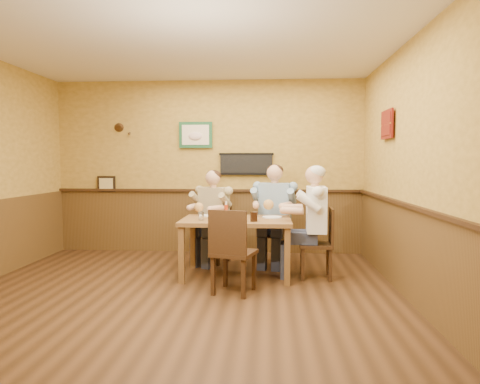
# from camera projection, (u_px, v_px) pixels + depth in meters

# --- Properties ---
(room) EXTENTS (5.02, 5.03, 2.81)m
(room) POSITION_uv_depth(u_px,v_px,m) (190.00, 143.00, 4.64)
(room) COLOR #35200F
(room) RESTS_ON ground
(dining_table) EXTENTS (1.40, 0.90, 0.75)m
(dining_table) POSITION_uv_depth(u_px,v_px,m) (236.00, 226.00, 5.52)
(dining_table) COLOR brown
(dining_table) RESTS_ON ground
(chair_back_left) EXTENTS (0.52, 0.52, 0.86)m
(chair_back_left) POSITION_uv_depth(u_px,v_px,m) (214.00, 233.00, 6.30)
(chair_back_left) COLOR #3B2513
(chair_back_left) RESTS_ON ground
(chair_back_right) EXTENTS (0.50, 0.50, 0.91)m
(chair_back_right) POSITION_uv_depth(u_px,v_px,m) (275.00, 233.00, 6.20)
(chair_back_right) COLOR #3B2513
(chair_back_right) RESTS_ON ground
(chair_right_end) EXTENTS (0.43, 0.43, 0.90)m
(chair_right_end) POSITION_uv_depth(u_px,v_px,m) (316.00, 243.00, 5.45)
(chair_right_end) COLOR #3B2513
(chair_right_end) RESTS_ON ground
(chair_near_side) EXTENTS (0.55, 0.55, 0.96)m
(chair_near_side) POSITION_uv_depth(u_px,v_px,m) (234.00, 251.00, 4.82)
(chair_near_side) COLOR #3B2513
(chair_near_side) RESTS_ON ground
(diner_tan_shirt) EXTENTS (0.74, 0.74, 1.22)m
(diner_tan_shirt) POSITION_uv_depth(u_px,v_px,m) (214.00, 221.00, 6.29)
(diner_tan_shirt) COLOR tan
(diner_tan_shirt) RESTS_ON ground
(diner_blue_polo) EXTENTS (0.71, 0.71, 1.30)m
(diner_blue_polo) POSITION_uv_depth(u_px,v_px,m) (275.00, 220.00, 6.18)
(diner_blue_polo) COLOR #7B9BB9
(diner_blue_polo) RESTS_ON ground
(diner_white_elder) EXTENTS (0.62, 0.62, 1.29)m
(diner_white_elder) POSITION_uv_depth(u_px,v_px,m) (316.00, 228.00, 5.43)
(diner_white_elder) COLOR white
(diner_white_elder) RESTS_ON ground
(water_glass_left) EXTENTS (0.09, 0.09, 0.11)m
(water_glass_left) POSITION_uv_depth(u_px,v_px,m) (201.00, 216.00, 5.38)
(water_glass_left) COLOR white
(water_glass_left) RESTS_ON dining_table
(water_glass_mid) EXTENTS (0.09, 0.09, 0.11)m
(water_glass_mid) POSITION_uv_depth(u_px,v_px,m) (233.00, 218.00, 5.14)
(water_glass_mid) COLOR silver
(water_glass_mid) RESTS_ON dining_table
(cola_tumbler) EXTENTS (0.09, 0.09, 0.12)m
(cola_tumbler) POSITION_uv_depth(u_px,v_px,m) (254.00, 217.00, 5.25)
(cola_tumbler) COLOR black
(cola_tumbler) RESTS_ON dining_table
(hot_sauce_bottle) EXTENTS (0.06, 0.06, 0.20)m
(hot_sauce_bottle) POSITION_uv_depth(u_px,v_px,m) (226.00, 211.00, 5.52)
(hot_sauce_bottle) COLOR #B23513
(hot_sauce_bottle) RESTS_ON dining_table
(salt_shaker) EXTENTS (0.04, 0.04, 0.09)m
(salt_shaker) POSITION_uv_depth(u_px,v_px,m) (231.00, 215.00, 5.52)
(salt_shaker) COLOR silver
(salt_shaker) RESTS_ON dining_table
(pepper_shaker) EXTENTS (0.05, 0.05, 0.10)m
(pepper_shaker) POSITION_uv_depth(u_px,v_px,m) (217.00, 215.00, 5.46)
(pepper_shaker) COLOR black
(pepper_shaker) RESTS_ON dining_table
(plate_far_left) EXTENTS (0.31, 0.31, 0.02)m
(plate_far_left) POSITION_uv_depth(u_px,v_px,m) (207.00, 216.00, 5.78)
(plate_far_left) COLOR white
(plate_far_left) RESTS_ON dining_table
(plate_far_right) EXTENTS (0.29, 0.29, 0.02)m
(plate_far_right) POSITION_uv_depth(u_px,v_px,m) (272.00, 217.00, 5.61)
(plate_far_right) COLOR silver
(plate_far_right) RESTS_ON dining_table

